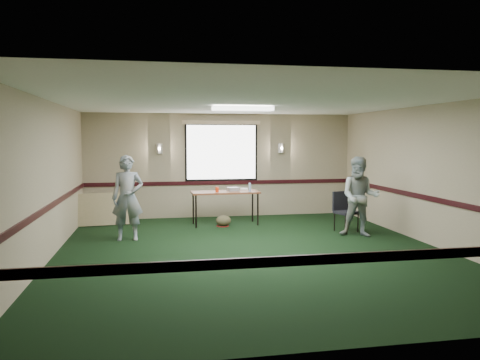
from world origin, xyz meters
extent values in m
plane|color=black|center=(0.00, 0.00, 0.00)|extent=(8.00, 8.00, 0.00)
plane|color=tan|center=(0.00, 4.00, 1.35)|extent=(7.00, 0.00, 7.00)
plane|color=tan|center=(0.00, -4.00, 1.35)|extent=(7.00, 0.00, 7.00)
plane|color=tan|center=(-3.50, 0.00, 1.35)|extent=(0.00, 8.00, 8.00)
plane|color=tan|center=(3.50, 0.00, 1.35)|extent=(0.00, 8.00, 8.00)
plane|color=white|center=(0.00, 0.00, 2.70)|extent=(8.00, 8.00, 0.00)
cube|color=black|center=(0.00, 3.98, 0.90)|extent=(7.00, 0.03, 0.10)
cube|color=black|center=(0.00, -3.98, 0.90)|extent=(7.00, 0.03, 0.10)
cube|color=black|center=(-3.48, 0.00, 0.90)|extent=(0.03, 8.00, 0.10)
cube|color=black|center=(3.48, 0.00, 0.90)|extent=(0.03, 8.00, 0.10)
cube|color=black|center=(0.00, 3.98, 1.70)|extent=(1.90, 0.01, 1.50)
cube|color=white|center=(0.00, 3.97, 1.70)|extent=(1.80, 0.02, 1.40)
cube|color=beige|center=(0.00, 3.97, 2.47)|extent=(2.05, 0.08, 0.10)
cylinder|color=silver|center=(-1.60, 3.94, 1.80)|extent=(0.16, 0.16, 0.25)
cylinder|color=silver|center=(1.60, 3.94, 1.80)|extent=(0.16, 0.16, 0.25)
cube|color=white|center=(0.00, 1.00, 2.64)|extent=(1.20, 0.32, 0.08)
cube|color=brown|center=(-0.08, 2.80, 0.78)|extent=(1.62, 0.70, 0.04)
cylinder|color=black|center=(-0.81, 2.52, 0.38)|extent=(0.04, 0.04, 0.76)
cylinder|color=black|center=(0.66, 2.58, 0.38)|extent=(0.04, 0.04, 0.76)
cylinder|color=black|center=(-0.83, 3.03, 0.38)|extent=(0.04, 0.04, 0.76)
cylinder|color=black|center=(0.64, 3.09, 0.38)|extent=(0.04, 0.04, 0.76)
cube|color=#97989F|center=(0.11, 2.84, 0.84)|extent=(0.30, 0.27, 0.09)
cube|color=white|center=(0.42, 3.01, 0.82)|extent=(0.20, 0.17, 0.04)
cylinder|color=red|center=(-0.29, 2.68, 0.86)|extent=(0.08, 0.08, 0.12)
cylinder|color=#83A8D7|center=(0.49, 2.67, 0.90)|extent=(0.06, 0.06, 0.20)
ellipsoid|color=#433B26|center=(-0.15, 2.62, 0.13)|extent=(0.40, 0.33, 0.26)
torus|color=red|center=(-0.17, 2.61, 0.01)|extent=(0.34, 0.34, 0.01)
cube|color=tan|center=(-3.00, 3.25, 0.38)|extent=(1.51, 0.41, 0.76)
cube|color=black|center=(2.42, 1.49, 0.43)|extent=(0.54, 0.54, 0.06)
cube|color=black|center=(2.36, 1.69, 0.66)|extent=(0.42, 0.17, 0.43)
cylinder|color=black|center=(2.31, 1.26, 0.20)|extent=(0.03, 0.03, 0.40)
cylinder|color=black|center=(2.65, 1.37, 0.20)|extent=(0.03, 0.03, 0.40)
cylinder|color=black|center=(2.20, 1.61, 0.20)|extent=(0.03, 0.03, 0.40)
cylinder|color=black|center=(2.54, 1.72, 0.20)|extent=(0.03, 0.03, 0.40)
imported|color=#395B7D|center=(-2.27, 1.48, 0.86)|extent=(0.65, 0.44, 1.72)
imported|color=#7EA5C5|center=(2.49, 0.96, 0.84)|extent=(1.01, 0.93, 1.68)
camera|label=1|loc=(-1.74, -8.13, 2.04)|focal=35.00mm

